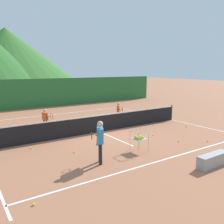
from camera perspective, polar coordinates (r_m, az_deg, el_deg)
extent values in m
plane|color=#A86647|center=(13.51, -2.99, -4.75)|extent=(120.00, 120.00, 0.00)
cube|color=white|center=(9.78, 12.48, -10.94)|extent=(11.65, 0.08, 0.01)
cube|color=white|center=(19.19, -12.92, -0.48)|extent=(11.65, 0.08, 0.01)
cube|color=white|center=(17.16, 13.96, -1.79)|extent=(0.08, 11.42, 0.01)
cube|color=white|center=(13.51, -2.99, -4.74)|extent=(0.08, 6.08, 0.01)
cylinder|color=#333338|center=(17.04, 13.99, -0.08)|extent=(0.08, 0.08, 1.05)
cube|color=black|center=(13.40, -3.01, -2.85)|extent=(11.53, 0.02, 0.92)
cube|color=white|center=(13.30, -3.03, -0.82)|extent=(11.53, 0.03, 0.06)
cylinder|color=black|center=(8.95, -2.74, -10.01)|extent=(0.12, 0.12, 0.80)
cylinder|color=black|center=(9.24, -2.87, -9.36)|extent=(0.12, 0.12, 0.80)
cube|color=#338CBF|center=(8.88, -2.84, -5.55)|extent=(0.42, 0.52, 0.56)
sphere|color=#DBAD84|center=(8.78, -2.87, -2.88)|extent=(0.22, 0.22, 0.22)
cylinder|color=#338CBF|center=(8.63, -3.17, -6.27)|extent=(0.23, 0.18, 0.55)
cylinder|color=#338CBF|center=(9.15, -3.21, -5.33)|extent=(0.19, 0.15, 0.55)
torus|color=#262628|center=(9.16, -4.84, -5.61)|extent=(0.15, 0.27, 0.29)
cylinder|color=black|center=(9.16, -3.30, -5.58)|extent=(0.21, 0.13, 0.03)
cylinder|color=black|center=(14.42, -15.82, -2.92)|extent=(0.09, 0.09, 0.61)
cylinder|color=black|center=(14.23, -15.30, -3.07)|extent=(0.09, 0.09, 0.61)
cube|color=#E55926|center=(14.22, -15.67, -0.95)|extent=(0.26, 0.40, 0.43)
sphere|color=#DBAD84|center=(14.16, -15.73, 0.35)|extent=(0.17, 0.17, 0.17)
cylinder|color=#E55926|center=(14.42, -15.95, -0.91)|extent=(0.18, 0.11, 0.42)
cylinder|color=#E55926|center=(14.07, -15.08, -1.16)|extent=(0.14, 0.10, 0.42)
torus|color=#262628|center=(14.22, -14.19, -0.96)|extent=(0.10, 0.29, 0.29)
cylinder|color=black|center=(14.08, -15.01, -1.10)|extent=(0.22, 0.08, 0.03)
cylinder|color=navy|center=(16.59, 1.54, -0.85)|extent=(0.09, 0.09, 0.60)
cylinder|color=navy|center=(16.37, 1.44, -1.01)|extent=(0.09, 0.09, 0.60)
cube|color=#E55926|center=(16.39, 1.50, 0.81)|extent=(0.36, 0.37, 0.42)
sphere|color=tan|center=(16.34, 1.51, 1.91)|extent=(0.16, 0.16, 0.16)
cylinder|color=#E55926|center=(16.59, 1.76, 0.83)|extent=(0.16, 0.16, 0.41)
cylinder|color=#E55926|center=(16.19, 1.51, 0.59)|extent=(0.13, 0.13, 0.41)
torus|color=#262628|center=(16.16, 2.46, 0.62)|extent=(0.21, 0.23, 0.29)
cylinder|color=black|center=(16.18, 1.60, 0.64)|extent=(0.18, 0.17, 0.03)
cylinder|color=#B7B7BC|center=(10.44, 4.30, -6.78)|extent=(0.02, 0.02, 0.89)
cylinder|color=#B7B7BC|center=(10.78, 6.65, -6.26)|extent=(0.02, 0.02, 0.89)
cylinder|color=#B7B7BC|center=(10.03, 6.29, -7.53)|extent=(0.02, 0.02, 0.89)
cylinder|color=#B7B7BC|center=(10.38, 8.67, -6.97)|extent=(0.02, 0.02, 0.89)
cube|color=#B7B7BC|center=(10.37, 6.49, -6.32)|extent=(0.56, 0.56, 0.01)
cube|color=#B7B7BC|center=(10.49, 5.54, -4.19)|extent=(0.56, 0.02, 0.02)
cube|color=#B7B7BC|center=(10.08, 7.56, -4.83)|extent=(0.56, 0.02, 0.02)
cube|color=#B7B7BC|center=(10.11, 5.31, -4.74)|extent=(0.02, 0.56, 0.02)
cube|color=#B7B7BC|center=(10.46, 7.70, -4.27)|extent=(0.02, 0.56, 0.02)
sphere|color=yellow|center=(10.19, 6.42, -6.40)|extent=(0.07, 0.07, 0.07)
sphere|color=yellow|center=(10.24, 6.16, -6.33)|extent=(0.07, 0.07, 0.07)
sphere|color=yellow|center=(10.28, 5.90, -6.26)|extent=(0.07, 0.07, 0.07)
sphere|color=yellow|center=(10.33, 5.74, -6.16)|extent=(0.07, 0.07, 0.07)
sphere|color=yellow|center=(10.38, 5.49, -6.09)|extent=(0.07, 0.07, 0.07)
sphere|color=yellow|center=(10.22, 6.69, -6.37)|extent=(0.07, 0.07, 0.07)
sphere|color=yellow|center=(10.27, 6.45, -6.27)|extent=(0.07, 0.07, 0.07)
sphere|color=yellow|center=(10.32, 6.21, -6.20)|extent=(0.07, 0.07, 0.07)
sphere|color=yellow|center=(10.37, 5.98, -6.10)|extent=(0.07, 0.07, 0.07)
sphere|color=yellow|center=(10.42, 5.74, -6.04)|extent=(0.07, 0.07, 0.07)
sphere|color=yellow|center=(10.26, 6.95, -6.29)|extent=(0.07, 0.07, 0.07)
sphere|color=yellow|center=(10.32, 6.76, -6.23)|extent=(0.07, 0.07, 0.07)
sphere|color=yellow|center=(10.36, 6.48, -6.13)|extent=(0.07, 0.07, 0.07)
sphere|color=yellow|center=(10.40, 6.25, -6.06)|extent=(0.07, 0.07, 0.07)
sphere|color=yellow|center=(10.46, 6.03, -5.96)|extent=(0.07, 0.07, 0.07)
sphere|color=yellow|center=(10.31, 7.26, -6.26)|extent=(0.07, 0.07, 0.07)
sphere|color=yellow|center=(10.36, 7.04, -6.16)|extent=(0.07, 0.07, 0.07)
sphere|color=yellow|center=(10.40, 6.77, -6.11)|extent=(0.07, 0.07, 0.07)
sphere|color=yellow|center=(10.44, 6.53, -6.00)|extent=(0.07, 0.07, 0.07)
sphere|color=yellow|center=(10.50, 6.29, -5.90)|extent=(0.07, 0.07, 0.07)
sphere|color=yellow|center=(10.35, 7.49, -6.16)|extent=(0.07, 0.07, 0.07)
sphere|color=yellow|center=(10.39, 7.26, -6.10)|extent=(0.07, 0.07, 0.07)
sphere|color=yellow|center=(10.44, 7.04, -6.01)|extent=(0.07, 0.07, 0.07)
sphere|color=yellow|center=(10.50, 6.80, -5.94)|extent=(0.07, 0.07, 0.07)
sphere|color=yellow|center=(10.54, 6.58, -5.85)|extent=(0.07, 0.07, 0.07)
sphere|color=yellow|center=(10.18, 6.38, -6.15)|extent=(0.07, 0.07, 0.07)
sphere|color=yellow|center=(10.21, 6.18, -6.05)|extent=(0.07, 0.07, 0.07)
sphere|color=yellow|center=(10.27, 5.97, -5.98)|extent=(0.07, 0.07, 0.07)
sphere|color=yellow|center=(10.32, 5.68, -5.89)|extent=(0.07, 0.07, 0.07)
sphere|color=yellow|center=(10.36, 5.50, -5.82)|extent=(0.07, 0.07, 0.07)
sphere|color=yellow|center=(10.21, 6.70, -6.07)|extent=(0.07, 0.07, 0.07)
sphere|color=yellow|center=(10.26, 6.45, -5.98)|extent=(0.07, 0.07, 0.07)
sphere|color=yellow|center=(10.31, 6.23, -5.91)|extent=(0.07, 0.07, 0.07)
sphere|color=yellow|center=(10.35, 6.02, -5.82)|extent=(0.07, 0.07, 0.07)
sphere|color=yellow|center=(10.40, 5.79, -5.76)|extent=(0.07, 0.07, 0.07)
sphere|color=yellow|center=(10.26, 6.97, -6.02)|extent=(0.07, 0.07, 0.07)
sphere|color=yellow|center=(10.30, 6.76, -5.95)|extent=(0.07, 0.07, 0.07)
sphere|color=yellow|center=(10.35, 6.49, -5.84)|extent=(0.07, 0.07, 0.07)
sphere|color=yellow|center=(10.40, 6.26, -5.78)|extent=(0.07, 0.07, 0.07)
sphere|color=yellow|center=(10.45, 6.03, -5.70)|extent=(0.07, 0.07, 0.07)
sphere|color=yellow|center=(10.30, 7.26, -5.94)|extent=(0.07, 0.07, 0.07)
sphere|color=yellow|center=(10.35, 7.00, -5.86)|extent=(0.07, 0.07, 0.07)
sphere|color=yellow|center=(10.39, 6.80, -5.80)|extent=(0.07, 0.07, 0.07)
sphere|color=yellow|center=(10.43, 6.56, -5.74)|extent=(0.07, 0.07, 0.07)
sphere|color=yellow|center=(12.63, 21.85, -6.41)|extent=(0.07, 0.07, 0.07)
sphere|color=yellow|center=(12.96, 9.75, -5.39)|extent=(0.07, 0.07, 0.07)
sphere|color=yellow|center=(10.35, -8.98, -9.42)|extent=(0.07, 0.07, 0.07)
sphere|color=yellow|center=(11.30, -18.65, -8.15)|extent=(0.07, 0.07, 0.07)
sphere|color=yellow|center=(6.96, -18.13, -20.16)|extent=(0.07, 0.07, 0.07)
sphere|color=yellow|center=(12.13, 15.60, -6.72)|extent=(0.07, 0.07, 0.07)
sphere|color=yellow|center=(15.25, 17.29, -3.33)|extent=(0.07, 0.07, 0.07)
cube|color=#286B33|center=(22.75, -16.68, 4.32)|extent=(25.64, 0.08, 2.61)
cube|color=#99999E|center=(9.63, 22.94, -10.44)|extent=(1.50, 0.36, 0.46)
cone|color=#38702D|center=(91.44, -23.81, 12.62)|extent=(44.48, 44.48, 17.16)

